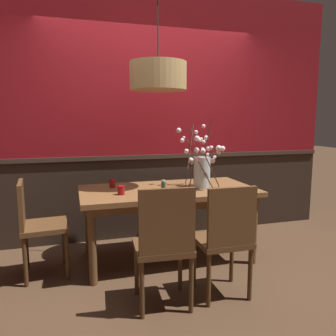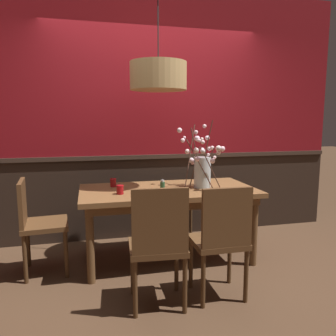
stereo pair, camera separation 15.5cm
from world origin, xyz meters
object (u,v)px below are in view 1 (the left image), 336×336
chair_head_west_end (36,222)px  condiment_bottle (164,187)px  vase_with_blossoms (202,169)px  pendant_lamp (158,76)px  chair_far_side_right (167,192)px  candle_holder_nearer_edge (112,183)px  dining_table (168,197)px  chair_near_side_left (164,241)px  candle_holder_nearer_center (121,190)px  chair_near_side_right (226,236)px

chair_head_west_end → condiment_bottle: 1.20m
vase_with_blossoms → pendant_lamp: (-0.43, 0.10, 0.92)m
chair_far_side_right → vase_with_blossoms: (0.11, -0.91, 0.44)m
candle_holder_nearer_edge → pendant_lamp: pendant_lamp is taller
chair_far_side_right → candle_holder_nearer_edge: 1.06m
dining_table → condiment_bottle: condiment_bottle is taller
chair_head_west_end → chair_near_side_left: (0.97, -0.85, 0.02)m
candle_holder_nearer_center → pendant_lamp: bearing=27.4°
chair_near_side_left → pendant_lamp: 1.64m
chair_far_side_right → vase_with_blossoms: 1.02m
chair_far_side_right → vase_with_blossoms: bearing=-83.0°
chair_head_west_end → chair_near_side_left: 1.29m
chair_near_side_left → candle_holder_nearer_edge: size_ratio=10.94×
candle_holder_nearer_edge → candle_holder_nearer_center: bearing=-84.1°
candle_holder_nearer_center → vase_with_blossoms: bearing=7.5°
chair_head_west_end → pendant_lamp: pendant_lamp is taller
chair_head_west_end → candle_holder_nearer_center: chair_head_west_end is taller
chair_near_side_left → pendant_lamp: pendant_lamp is taller
chair_near_side_right → candle_holder_nearer_center: 1.05m
chair_near_side_right → condiment_bottle: bearing=115.3°
candle_holder_nearer_center → condiment_bottle: (0.40, -0.04, 0.02)m
chair_far_side_right → candle_holder_nearer_edge: (-0.77, -0.67, 0.29)m
chair_head_west_end → vase_with_blossoms: (1.60, 0.00, 0.42)m
chair_far_side_right → pendant_lamp: pendant_lamp is taller
chair_head_west_end → pendant_lamp: bearing=5.1°
dining_table → condiment_bottle: (-0.10, -0.19, 0.14)m
vase_with_blossoms → candle_holder_nearer_center: vase_with_blossoms is taller
vase_with_blossoms → candle_holder_nearer_center: bearing=-172.5°
vase_with_blossoms → candle_holder_nearer_edge: (-0.88, 0.25, -0.15)m
chair_near_side_right → candle_holder_nearer_edge: 1.34m
dining_table → vase_with_blossoms: (0.35, -0.03, 0.28)m
dining_table → vase_with_blossoms: size_ratio=2.54×
chair_near_side_right → condiment_bottle: 0.80m
candle_holder_nearer_edge → pendant_lamp: bearing=-17.5°
chair_near_side_left → candle_holder_nearer_edge: bearing=102.8°
candle_holder_nearer_center → condiment_bottle: condiment_bottle is taller
chair_near_side_left → vase_with_blossoms: 1.13m
chair_head_west_end → vase_with_blossoms: 1.66m
dining_table → pendant_lamp: pendant_lamp is taller
candle_holder_nearer_center → pendant_lamp: (0.42, 0.21, 1.07)m
chair_far_side_right → condiment_bottle: (-0.34, -1.07, 0.30)m
dining_table → chair_head_west_end: chair_head_west_end is taller
chair_head_west_end → candle_holder_nearer_center: bearing=-8.3°
candle_holder_nearer_center → candle_holder_nearer_edge: candle_holder_nearer_edge is taller
chair_near_side_right → pendant_lamp: 1.65m
pendant_lamp → vase_with_blossoms: bearing=-13.5°
chair_head_west_end → candle_holder_nearer_edge: size_ratio=10.15×
vase_with_blossoms → candle_holder_nearer_edge: bearing=164.5°
condiment_bottle → chair_near_side_right: bearing=-64.7°
chair_far_side_right → chair_near_side_right: bearing=-90.5°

